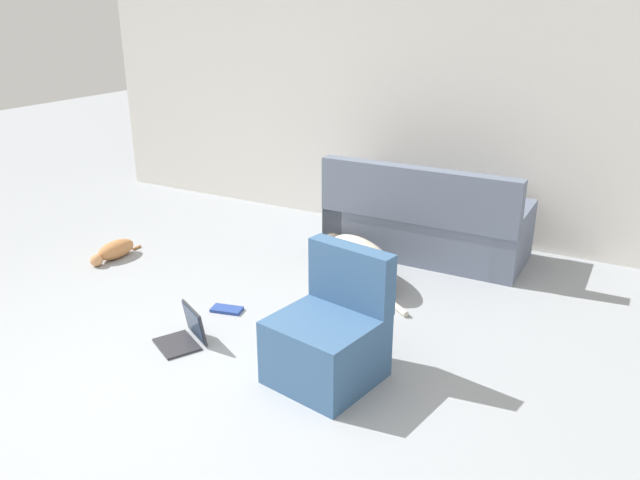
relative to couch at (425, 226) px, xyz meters
The scene contains 8 objects.
ground_plane 2.97m from the couch, 103.26° to the right, with size 20.00×20.00×0.00m, color #999EA3.
wall_back 1.40m from the couch, 138.42° to the left, with size 6.84×0.06×2.69m.
couch is the anchor object (origin of this frame).
dog 0.84m from the couch, 110.83° to the right, with size 1.18×0.93×0.35m.
cat 2.83m from the couch, 149.22° to the right, with size 0.19×0.58×0.16m.
laptop_open 2.46m from the couch, 110.72° to the right, with size 0.40×0.39×0.25m.
book_blue 2.02m from the couch, 117.00° to the right, with size 0.25×0.17×0.02m.
side_chair 2.19m from the couch, 85.44° to the right, with size 0.68×0.70×0.81m.
Camera 1 is at (2.39, -2.25, 2.18)m, focal length 35.00 mm.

